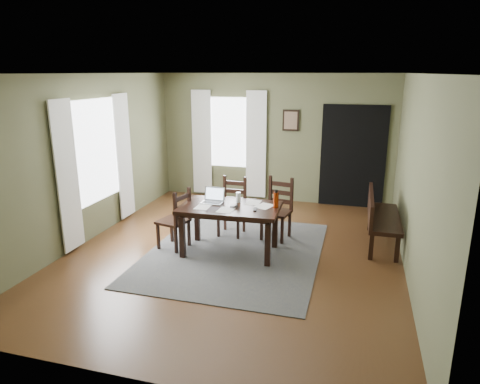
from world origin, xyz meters
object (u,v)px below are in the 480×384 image
(dining_table, at_px, (230,212))
(water_bottle, at_px, (276,200))
(laptop, at_px, (213,198))
(chair_back_right, at_px, (277,209))
(chair_back_left, at_px, (232,207))
(bench, at_px, (379,214))
(chair_end, at_px, (176,220))

(dining_table, relative_size, water_bottle, 5.58)
(water_bottle, bearing_deg, dining_table, -171.12)
(dining_table, height_order, laptop, laptop)
(chair_back_right, relative_size, water_bottle, 3.71)
(dining_table, height_order, chair_back_right, chair_back_right)
(dining_table, distance_m, chair_back_right, 1.01)
(laptop, distance_m, water_bottle, 1.00)
(chair_back_left, height_order, water_bottle, water_bottle)
(bench, relative_size, laptop, 4.44)
(dining_table, xyz_separation_m, chair_back_right, (0.58, 0.81, -0.17))
(chair_end, xyz_separation_m, bench, (3.08, 1.05, 0.03))
(chair_back_left, height_order, laptop, chair_back_left)
(chair_back_right, distance_m, bench, 1.64)
(dining_table, distance_m, water_bottle, 0.73)
(bench, distance_m, water_bottle, 1.80)
(chair_end, height_order, bench, chair_end)
(chair_back_left, bearing_deg, dining_table, -74.39)
(chair_back_right, xyz_separation_m, bench, (1.63, 0.16, 0.01))
(dining_table, bearing_deg, bench, 21.20)
(chair_end, bearing_deg, dining_table, 107.81)
(dining_table, distance_m, chair_back_left, 0.83)
(chair_back_right, bearing_deg, water_bottle, -71.51)
(bench, bearing_deg, chair_back_left, 94.36)
(chair_end, relative_size, chair_back_right, 0.95)
(chair_end, bearing_deg, bench, 121.67)
(bench, bearing_deg, laptop, 108.64)
(bench, bearing_deg, chair_back_right, 95.69)
(chair_end, distance_m, chair_back_left, 1.09)
(chair_end, relative_size, bench, 0.65)
(laptop, bearing_deg, chair_back_left, 82.75)
(dining_table, relative_size, bench, 1.02)
(chair_back_right, bearing_deg, chair_end, -138.45)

